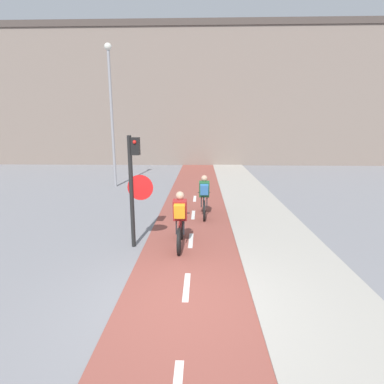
{
  "coord_description": "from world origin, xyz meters",
  "views": [
    {
      "loc": [
        0.28,
        -4.97,
        3.18
      ],
      "look_at": [
        0.0,
        4.02,
        1.2
      ],
      "focal_mm": 28.0,
      "sensor_mm": 36.0,
      "label": 1
    }
  ],
  "objects_px": {
    "cyclist_near": "(180,221)",
    "traffic_light_pole": "(134,179)",
    "street_lamp_far": "(111,103)",
    "cyclist_far": "(204,197)"
  },
  "relations": [
    {
      "from": "traffic_light_pole",
      "to": "street_lamp_far",
      "type": "distance_m",
      "value": 9.01
    },
    {
      "from": "cyclist_near",
      "to": "traffic_light_pole",
      "type": "bearing_deg",
      "value": -179.69
    },
    {
      "from": "cyclist_far",
      "to": "cyclist_near",
      "type": "bearing_deg",
      "value": -103.43
    },
    {
      "from": "street_lamp_far",
      "to": "cyclist_near",
      "type": "bearing_deg",
      "value": -63.49
    },
    {
      "from": "street_lamp_far",
      "to": "cyclist_far",
      "type": "xyz_separation_m",
      "value": [
        4.72,
        -5.38,
        -3.64
      ]
    },
    {
      "from": "street_lamp_far",
      "to": "cyclist_near",
      "type": "distance_m",
      "value": 9.8
    },
    {
      "from": "traffic_light_pole",
      "to": "street_lamp_far",
      "type": "relative_size",
      "value": 0.41
    },
    {
      "from": "street_lamp_far",
      "to": "cyclist_far",
      "type": "bearing_deg",
      "value": -48.74
    },
    {
      "from": "street_lamp_far",
      "to": "cyclist_near",
      "type": "relative_size",
      "value": 4.06
    },
    {
      "from": "traffic_light_pole",
      "to": "street_lamp_far",
      "type": "xyz_separation_m",
      "value": [
        -2.89,
        8.15,
        2.51
      ]
    }
  ]
}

